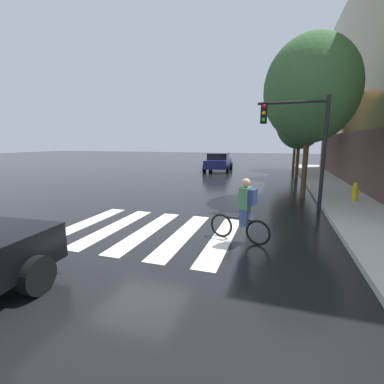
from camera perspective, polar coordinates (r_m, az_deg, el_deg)
ground_plane at (r=8.15m, az=-10.87°, el=-8.05°), size 120.00×120.00×0.00m
crosswalk_stripes at (r=8.05m, az=-9.56°, el=-8.19°), size 5.02×3.85×0.01m
sedan_mid at (r=24.28m, az=5.71°, el=6.47°), size 2.50×4.88×1.64m
cyclist at (r=6.99m, az=11.08°, el=-3.97°), size 1.65×0.55×1.69m
traffic_light_near at (r=10.67m, az=22.26°, el=11.35°), size 2.47×0.28×4.20m
fire_hydrant at (r=13.17m, az=31.62°, el=0.08°), size 0.33×0.22×0.78m
street_tree_near at (r=13.54m, az=24.11°, el=19.35°), size 4.03×4.03×7.17m
street_tree_mid at (r=21.17m, az=22.20°, el=13.69°), size 3.33×3.33×5.92m
street_tree_far at (r=27.34m, az=21.54°, el=14.42°), size 3.94×3.94×7.01m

